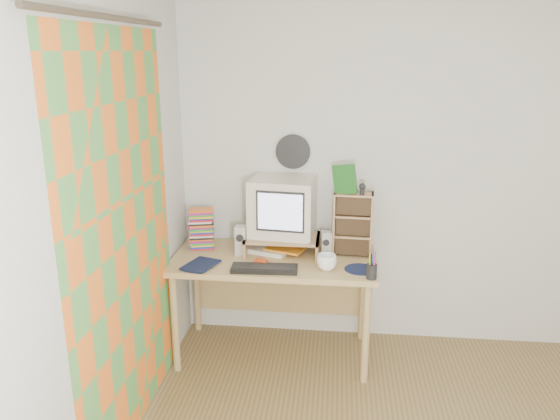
% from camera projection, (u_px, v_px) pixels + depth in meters
% --- Properties ---
extents(back_wall, '(3.50, 0.00, 3.50)m').
position_uv_depth(back_wall, '(423.00, 179.00, 3.89)').
color(back_wall, silver).
rests_on(back_wall, floor).
extents(left_wall, '(0.00, 3.50, 3.50)m').
position_uv_depth(left_wall, '(74.00, 258.00, 2.40)').
color(left_wall, silver).
rests_on(left_wall, floor).
extents(curtain, '(0.00, 2.20, 2.20)m').
position_uv_depth(curtain, '(126.00, 243.00, 2.88)').
color(curtain, orange).
rests_on(curtain, left_wall).
extents(wall_disc, '(0.25, 0.02, 0.25)m').
position_uv_depth(wall_disc, '(293.00, 152.00, 3.92)').
color(wall_disc, black).
rests_on(wall_disc, back_wall).
extents(desk, '(1.40, 0.70, 0.75)m').
position_uv_depth(desk, '(275.00, 272.00, 3.88)').
color(desk, tan).
rests_on(desk, floor).
extents(monitor_riser, '(0.52, 0.30, 0.12)m').
position_uv_depth(monitor_riser, '(282.00, 240.00, 3.85)').
color(monitor_riser, '#AD7C5B').
rests_on(monitor_riser, desk).
extents(crt_monitor, '(0.47, 0.47, 0.41)m').
position_uv_depth(crt_monitor, '(283.00, 207.00, 3.83)').
color(crt_monitor, beige).
rests_on(crt_monitor, monitor_riser).
extents(speaker_left, '(0.08, 0.08, 0.21)m').
position_uv_depth(speaker_left, '(241.00, 240.00, 3.81)').
color(speaker_left, silver).
rests_on(speaker_left, desk).
extents(speaker_right, '(0.08, 0.08, 0.18)m').
position_uv_depth(speaker_right, '(326.00, 244.00, 3.77)').
color(speaker_right, silver).
rests_on(speaker_right, desk).
extents(keyboard, '(0.44, 0.16, 0.03)m').
position_uv_depth(keyboard, '(264.00, 269.00, 3.55)').
color(keyboard, black).
rests_on(keyboard, desk).
extents(dvd_stack, '(0.19, 0.16, 0.24)m').
position_uv_depth(dvd_stack, '(201.00, 232.00, 3.93)').
color(dvd_stack, brown).
rests_on(dvd_stack, desk).
extents(cd_rack, '(0.28, 0.16, 0.45)m').
position_uv_depth(cd_rack, '(353.00, 224.00, 3.78)').
color(cd_rack, '#AD7C5B').
rests_on(cd_rack, desk).
extents(mug, '(0.15, 0.15, 0.10)m').
position_uv_depth(mug, '(327.00, 262.00, 3.56)').
color(mug, white).
rests_on(mug, desk).
extents(diary, '(0.26, 0.23, 0.04)m').
position_uv_depth(diary, '(189.00, 261.00, 3.65)').
color(diary, '#0F1938').
rests_on(diary, desk).
extents(mousepad, '(0.23, 0.23, 0.00)m').
position_uv_depth(mousepad, '(360.00, 269.00, 3.57)').
color(mousepad, black).
rests_on(mousepad, desk).
extents(pen_cup, '(0.07, 0.07, 0.13)m').
position_uv_depth(pen_cup, '(372.00, 269.00, 3.41)').
color(pen_cup, black).
rests_on(pen_cup, desk).
extents(papers, '(0.35, 0.30, 0.04)m').
position_uv_depth(papers, '(275.00, 248.00, 3.89)').
color(papers, silver).
rests_on(papers, desk).
extents(red_box, '(0.09, 0.07, 0.04)m').
position_uv_depth(red_box, '(261.00, 263.00, 3.63)').
color(red_box, '#B83E13').
rests_on(red_box, desk).
extents(game_box, '(0.16, 0.07, 0.20)m').
position_uv_depth(game_box, '(345.00, 179.00, 3.68)').
color(game_box, '#195A1C').
rests_on(game_box, cd_rack).
extents(webcam, '(0.05, 0.05, 0.08)m').
position_uv_depth(webcam, '(362.00, 189.00, 3.66)').
color(webcam, black).
rests_on(webcam, cd_rack).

